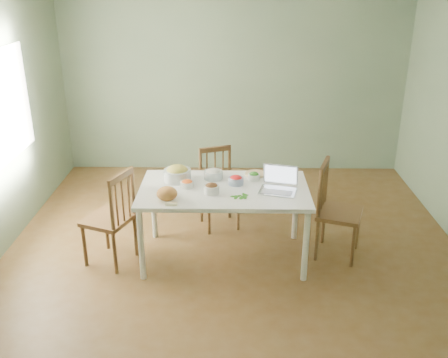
{
  "coord_description": "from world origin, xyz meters",
  "views": [
    {
      "loc": [
        -0.02,
        -4.84,
        2.88
      ],
      "look_at": [
        -0.1,
        -0.13,
        0.91
      ],
      "focal_mm": 40.56,
      "sensor_mm": 36.0,
      "label": 1
    }
  ],
  "objects_px": {
    "bread_boule": "(167,194)",
    "laptop": "(278,181)",
    "chair_far": "(219,190)",
    "chair_left": "(108,217)",
    "bowl_squash": "(177,173)",
    "dining_table": "(224,223)",
    "chair_right": "(340,211)"
  },
  "relations": [
    {
      "from": "laptop",
      "to": "bowl_squash",
      "type": "bearing_deg",
      "value": 179.19
    },
    {
      "from": "chair_right",
      "to": "bread_boule",
      "type": "xyz_separation_m",
      "value": [
        -1.76,
        -0.36,
        0.35
      ]
    },
    {
      "from": "bread_boule",
      "to": "laptop",
      "type": "distance_m",
      "value": 1.1
    },
    {
      "from": "chair_far",
      "to": "laptop",
      "type": "xyz_separation_m",
      "value": [
        0.6,
        -0.81,
        0.46
      ]
    },
    {
      "from": "chair_far",
      "to": "laptop",
      "type": "bearing_deg",
      "value": -71.44
    },
    {
      "from": "chair_left",
      "to": "bowl_squash",
      "type": "distance_m",
      "value": 0.84
    },
    {
      "from": "chair_right",
      "to": "bread_boule",
      "type": "height_order",
      "value": "chair_right"
    },
    {
      "from": "bowl_squash",
      "to": "laptop",
      "type": "bearing_deg",
      "value": -15.36
    },
    {
      "from": "chair_far",
      "to": "chair_right",
      "type": "bearing_deg",
      "value": -44.79
    },
    {
      "from": "dining_table",
      "to": "chair_right",
      "type": "distance_m",
      "value": 1.22
    },
    {
      "from": "dining_table",
      "to": "chair_far",
      "type": "xyz_separation_m",
      "value": [
        -0.06,
        0.72,
        0.07
      ]
    },
    {
      "from": "chair_right",
      "to": "laptop",
      "type": "xyz_separation_m",
      "value": [
        -0.68,
        -0.16,
        0.41
      ]
    },
    {
      "from": "chair_left",
      "to": "laptop",
      "type": "relative_size",
      "value": 2.9
    },
    {
      "from": "chair_left",
      "to": "laptop",
      "type": "bearing_deg",
      "value": 111.55
    },
    {
      "from": "chair_left",
      "to": "bowl_squash",
      "type": "xyz_separation_m",
      "value": [
        0.7,
        0.28,
        0.37
      ]
    },
    {
      "from": "dining_table",
      "to": "bowl_squash",
      "type": "relative_size",
      "value": 6.06
    },
    {
      "from": "chair_right",
      "to": "dining_table",
      "type": "bearing_deg",
      "value": 112.68
    },
    {
      "from": "dining_table",
      "to": "laptop",
      "type": "xyz_separation_m",
      "value": [
        0.54,
        -0.09,
        0.53
      ]
    },
    {
      "from": "dining_table",
      "to": "chair_left",
      "type": "bearing_deg",
      "value": -175.54
    },
    {
      "from": "bread_boule",
      "to": "chair_far",
      "type": "bearing_deg",
      "value": 64.5
    },
    {
      "from": "dining_table",
      "to": "bread_boule",
      "type": "distance_m",
      "value": 0.77
    },
    {
      "from": "chair_far",
      "to": "chair_right",
      "type": "height_order",
      "value": "chair_right"
    },
    {
      "from": "chair_left",
      "to": "bowl_squash",
      "type": "relative_size",
      "value": 3.62
    },
    {
      "from": "dining_table",
      "to": "laptop",
      "type": "distance_m",
      "value": 0.76
    },
    {
      "from": "chair_left",
      "to": "bread_boule",
      "type": "relative_size",
      "value": 5.09
    },
    {
      "from": "chair_far",
      "to": "chair_left",
      "type": "xyz_separation_m",
      "value": [
        -1.13,
        -0.81,
        0.04
      ]
    },
    {
      "from": "chair_left",
      "to": "bread_boule",
      "type": "distance_m",
      "value": 0.76
    },
    {
      "from": "dining_table",
      "to": "bowl_squash",
      "type": "height_order",
      "value": "bowl_squash"
    },
    {
      "from": "chair_right",
      "to": "bowl_squash",
      "type": "height_order",
      "value": "chair_right"
    },
    {
      "from": "chair_far",
      "to": "laptop",
      "type": "height_order",
      "value": "laptop"
    },
    {
      "from": "dining_table",
      "to": "chair_left",
      "type": "xyz_separation_m",
      "value": [
        -1.19,
        -0.09,
        0.11
      ]
    },
    {
      "from": "bread_boule",
      "to": "laptop",
      "type": "height_order",
      "value": "laptop"
    }
  ]
}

